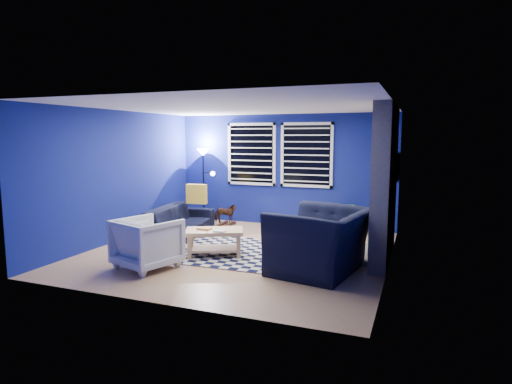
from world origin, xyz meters
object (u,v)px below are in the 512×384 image
armchair_big (321,241)px  coffee_table (214,237)px  sofa (179,221)px  floor_lamp (204,162)px  cabinet (345,220)px  tv (396,168)px  armchair_bent (147,243)px  rocking_horse (225,213)px

armchair_big → coffee_table: armchair_big is taller
sofa → floor_lamp: size_ratio=1.22×
armchair_big → floor_lamp: (-3.43, 2.81, 0.93)m
armchair_big → cabinet: size_ratio=2.28×
coffee_table → cabinet: cabinet is taller
cabinet → floor_lamp: bearing=-170.6°
sofa → floor_lamp: 1.96m
tv → armchair_bent: 4.87m
sofa → armchair_big: 3.39m
cabinet → armchair_bent: bearing=-114.7°
tv → coffee_table: size_ratio=0.92×
sofa → floor_lamp: floor_lamp is taller
floor_lamp → rocking_horse: bearing=-28.0°
armchair_bent → tv: bearing=-117.5°
armchair_big → armchair_bent: 2.63m
armchair_bent → floor_lamp: 3.83m
tv → sofa: (-4.05, -1.35, -1.10)m
coffee_table → cabinet: size_ratio=1.73×
tv → floor_lamp: 4.32m
coffee_table → cabinet: 3.17m
tv → floor_lamp: floor_lamp is taller
coffee_table → sofa: bearing=141.7°
armchair_big → rocking_horse: size_ratio=2.75×
tv → cabinet: size_ratio=1.58×
armchair_big → rocking_horse: bearing=-121.5°
rocking_horse → armchair_big: bearing=-143.5°
floor_lamp → tv: bearing=-3.3°
armchair_big → armchair_bent: bearing=-62.6°
rocking_horse → cabinet: size_ratio=0.83×
armchair_bent → rocking_horse: 3.21m
coffee_table → floor_lamp: floor_lamp is taller
rocking_horse → floor_lamp: size_ratio=0.31×
sofa → rocking_horse: size_ratio=3.98×
sofa → armchair_bent: (0.65, -1.98, 0.09)m
armchair_bent → floor_lamp: bearing=-57.6°
tv → sofa: tv is taller
coffee_table → floor_lamp: 3.26m
tv → coffee_table: 3.79m
armchair_big → armchair_bent: (-2.51, -0.77, -0.08)m
sofa → coffee_table: (1.32, -1.04, 0.02)m
tv → cabinet: (-0.98, 0.25, -1.15)m
armchair_bent → cabinet: size_ratio=1.35×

